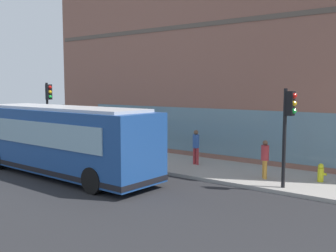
{
  "coord_description": "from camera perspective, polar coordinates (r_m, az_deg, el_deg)",
  "views": [
    {
      "loc": [
        -10.98,
        -11.2,
        3.93
      ],
      "look_at": [
        1.51,
        -1.69,
        2.35
      ],
      "focal_mm": 41.7,
      "sensor_mm": 36.0,
      "label": 1
    }
  ],
  "objects": [
    {
      "name": "building_corner",
      "position": [
        24.78,
        10.43,
        11.64
      ],
      "size": [
        8.68,
        22.98,
        13.06
      ],
      "color": "#8C5B4C",
      "rests_on": "ground"
    },
    {
      "name": "pedestrian_walking_along_curb",
      "position": [
        16.57,
        13.98,
        -4.39
      ],
      "size": [
        0.32,
        0.32,
        1.6
      ],
      "color": "gold",
      "rests_on": "sidewalk_curb"
    },
    {
      "name": "pedestrian_by_light_pole",
      "position": [
        19.06,
        4.1,
        -2.74
      ],
      "size": [
        0.32,
        0.32,
        1.69
      ],
      "color": "#B23338",
      "rests_on": "sidewalk_curb"
    },
    {
      "name": "traffic_light_down_block",
      "position": [
        24.38,
        -17.08,
        3.2
      ],
      "size": [
        0.32,
        0.49,
        4.03
      ],
      "color": "black",
      "rests_on": "sidewalk_curb"
    },
    {
      "name": "sidewalk_curb",
      "position": [
        19.6,
        1.61,
        -5.61
      ],
      "size": [
        4.07,
        40.0,
        0.15
      ],
      "primitive_type": "cube",
      "color": "#9E9991",
      "rests_on": "ground"
    },
    {
      "name": "city_bus_nearside",
      "position": [
        17.92,
        -15.24,
        -2.09
      ],
      "size": [
        2.84,
        10.11,
        3.07
      ],
      "color": "#1E478C",
      "rests_on": "ground"
    },
    {
      "name": "traffic_light_near_corner",
      "position": [
        15.05,
        17.16,
        0.98
      ],
      "size": [
        0.32,
        0.49,
        3.73
      ],
      "color": "black",
      "rests_on": "sidewalk_curb"
    },
    {
      "name": "fire_hydrant",
      "position": [
        16.84,
        21.43,
        -6.38
      ],
      "size": [
        0.35,
        0.35,
        0.74
      ],
      "color": "gold",
      "rests_on": "sidewalk_curb"
    },
    {
      "name": "ground",
      "position": [
        16.17,
        -8.12,
        -8.39
      ],
      "size": [
        120.0,
        120.0,
        0.0
      ],
      "primitive_type": "plane",
      "color": "#262628"
    }
  ]
}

